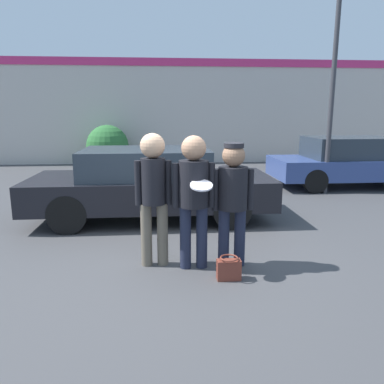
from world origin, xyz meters
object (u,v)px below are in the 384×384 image
at_px(street_lamp, 345,61).
at_px(handbag, 229,269).
at_px(shrub, 108,146).
at_px(person_left, 153,188).
at_px(person_middle_with_frisbee, 194,189).
at_px(parked_car_far, 349,162).
at_px(parked_car_near, 150,183).
at_px(person_right, 233,193).

xyz_separation_m(street_lamp, handbag, (-3.70, -4.89, -3.14)).
bearing_deg(shrub, person_left, -78.85).
distance_m(person_middle_with_frisbee, parked_car_far, 7.23).
height_order(person_middle_with_frisbee, street_lamp, street_lamp).
height_order(parked_car_far, handbag, parked_car_far).
bearing_deg(person_middle_with_frisbee, parked_car_near, 104.33).
bearing_deg(person_left, person_middle_with_frisbee, -14.64).
relative_size(person_left, parked_car_far, 0.42).
relative_size(person_left, shrub, 1.13).
height_order(person_left, person_middle_with_frisbee, person_left).
relative_size(parked_car_near, street_lamp, 0.88).
height_order(person_middle_with_frisbee, person_right, person_middle_with_frisbee).
distance_m(shrub, handbag, 10.61).
bearing_deg(person_middle_with_frisbee, person_left, 165.36).
xyz_separation_m(parked_car_near, parked_car_far, (5.52, 2.83, -0.01)).
distance_m(parked_car_far, shrub, 8.57).
distance_m(parked_car_near, handbag, 3.13).
bearing_deg(person_right, handbag, -104.59).
relative_size(street_lamp, handbag, 17.55).
relative_size(person_right, shrub, 1.05).
bearing_deg(handbag, street_lamp, 52.88).
relative_size(person_middle_with_frisbee, handbag, 5.94).
bearing_deg(person_left, person_right, -5.57).
xyz_separation_m(shrub, handbag, (2.84, -10.21, -0.66)).
bearing_deg(handbag, person_right, 75.41).
distance_m(street_lamp, handbag, 6.89).
height_order(person_right, street_lamp, street_lamp).
relative_size(person_left, parked_car_near, 0.39).
height_order(street_lamp, shrub, street_lamp).
bearing_deg(handbag, shrub, 105.53).
bearing_deg(person_middle_with_frisbee, parked_car_far, 47.45).
xyz_separation_m(parked_car_far, handbag, (-4.48, -5.73, -0.56)).
bearing_deg(parked_car_far, street_lamp, -132.60).
distance_m(parked_car_near, parked_car_far, 6.20).
relative_size(person_middle_with_frisbee, shrub, 1.12).
bearing_deg(street_lamp, parked_car_near, -157.22).
xyz_separation_m(person_left, parked_car_far, (5.41, 5.18, -0.39)).
distance_m(parked_car_near, street_lamp, 5.76).
bearing_deg(shrub, person_middle_with_frisbee, -76.07).
distance_m(person_left, handbag, 1.44).
relative_size(parked_car_far, shrub, 2.71).
relative_size(person_middle_with_frisbee, parked_car_far, 0.41).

